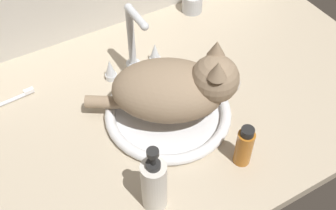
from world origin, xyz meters
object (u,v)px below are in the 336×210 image
Objects in this scene: metal_jar at (192,3)px; soap_pump_bottle at (154,184)px; cat at (179,88)px; sink_basin at (168,112)px; toothbrush at (2,104)px; faucet at (133,48)px; amber_bottle at (244,146)px.

soap_pump_bottle is at bearing -128.41° from metal_jar.
cat is at bearing -126.37° from metal_jar.
sink_basin is 43.55cm from toothbrush.
faucet is 3.26× the size of metal_jar.
sink_basin is at bearing -34.34° from toothbrush.
metal_jar is at bearing 50.43° from sink_basin.
cat is at bearing 47.91° from soap_pump_bottle.
faucet reaches higher than metal_jar.
faucet is at bearing 101.59° from amber_bottle.
sink_basin is 46.03cm from metal_jar.
cat is at bearing -83.85° from faucet.
faucet is at bearing 96.15° from cat.
metal_jar is at bearing 51.59° from soap_pump_bottle.
faucet is at bearing 90.00° from sink_basin.
sink_basin is 0.93× the size of cat.
amber_bottle is at bearing -78.41° from faucet.
soap_pump_bottle is (-44.03, -55.54, 4.39)cm from metal_jar.
amber_bottle is at bearing -110.78° from metal_jar.
cat is 46.31cm from metal_jar.
amber_bottle reaches higher than sink_basin.
metal_jar is 71.02cm from soap_pump_bottle.
amber_bottle is (22.80, -0.42, -1.90)cm from soap_pump_bottle.
soap_pump_bottle reaches higher than amber_bottle.
metal_jar is at bearing 69.22° from amber_bottle.
metal_jar reaches higher than toothbrush.
faucet reaches higher than cat.
cat reaches higher than toothbrush.
faucet is 1.91× the size of amber_bottle.
toothbrush is at bearing 134.33° from amber_bottle.
amber_bottle is at bearing -1.06° from soap_pump_bottle.
amber_bottle is (-21.23, -55.97, 2.49)cm from metal_jar.
soap_pump_bottle is 1.64× the size of amber_bottle.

